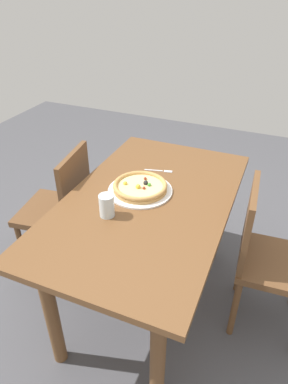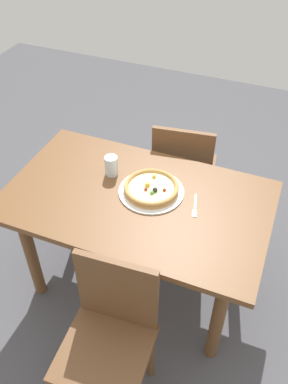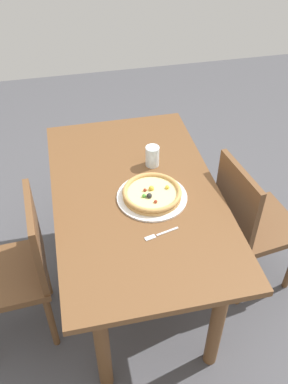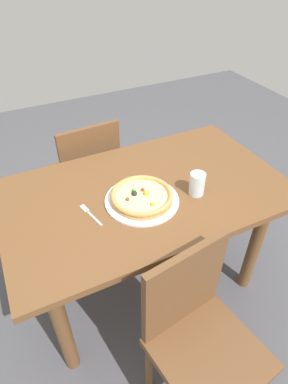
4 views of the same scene
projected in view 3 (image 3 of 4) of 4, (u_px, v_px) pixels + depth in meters
The scene contains 8 objects.
ground_plane at pixel (138, 284), 2.60m from camera, with size 6.00×6.00×0.00m, color #4C4C51.
dining_table at pixel (136, 209), 2.17m from camera, with size 1.39×0.83×0.76m.
chair_near at pixel (250, 221), 2.32m from camera, with size 0.45×0.45×0.88m.
chair_far at pixel (18, 267), 2.08m from camera, with size 0.42×0.42×0.88m.
plate at pixel (152, 197), 2.06m from camera, with size 0.35×0.35×0.01m, color white.
pizza at pixel (152, 193), 2.05m from camera, with size 0.29×0.29×0.05m.
fork at pixel (159, 234), 1.88m from camera, with size 0.05×0.16×0.00m.
drinking_glass at pixel (152, 156), 2.23m from camera, with size 0.07×0.07×0.11m, color silver.
Camera 3 is at (-1.54, 0.30, 2.15)m, focal length 39.04 mm.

